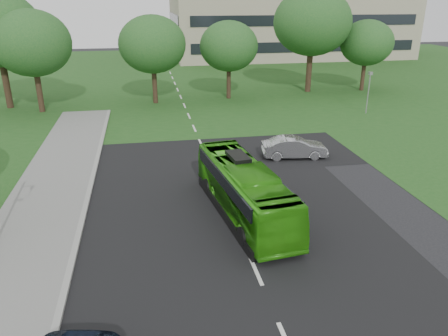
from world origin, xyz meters
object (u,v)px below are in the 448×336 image
at_px(tree_park_b, 152,44).
at_px(sedan, 294,147).
at_px(tree_park_c, 229,46).
at_px(bus, 244,190).
at_px(tree_park_e, 367,43).
at_px(tree_park_a, 32,43).
at_px(camera_pole, 369,87).
at_px(tree_park_d, 312,22).

bearing_deg(tree_park_b, sedan, -64.64).
xyz_separation_m(tree_park_c, bus, (-4.28, -25.77, -4.00)).
distance_m(tree_park_b, sedan, 20.24).
relative_size(tree_park_c, tree_park_e, 1.01).
xyz_separation_m(tree_park_a, bus, (13.80, -23.26, -4.84)).
xyz_separation_m(tree_park_b, bus, (3.33, -24.96, -4.39)).
height_order(tree_park_b, tree_park_e, tree_park_b).
height_order(tree_park_b, bus, tree_park_b).
height_order(tree_park_a, tree_park_b, tree_park_a).
distance_m(tree_park_b, camera_pole, 20.51).
distance_m(tree_park_a, tree_park_e, 33.96).
height_order(tree_park_a, camera_pole, tree_park_a).
bearing_deg(tree_park_e, tree_park_d, 175.59).
bearing_deg(tree_park_b, tree_park_a, -170.76).
xyz_separation_m(tree_park_b, tree_park_c, (7.61, 0.81, -0.39)).
bearing_deg(bus, camera_pole, 40.93).
height_order(tree_park_b, camera_pole, tree_park_b).
distance_m(tree_park_c, tree_park_d, 9.80).
bearing_deg(camera_pole, tree_park_d, 122.47).
bearing_deg(camera_pole, bus, -108.65).
relative_size(sedan, camera_pole, 1.13).
distance_m(tree_park_a, bus, 27.47).
relative_size(tree_park_d, camera_pole, 2.91).
height_order(tree_park_c, camera_pole, tree_park_c).
height_order(tree_park_b, tree_park_c, tree_park_b).
relative_size(tree_park_a, tree_park_b, 1.07).
height_order(bus, camera_pole, camera_pole).
bearing_deg(sedan, tree_park_e, -30.48).
bearing_deg(tree_park_d, bus, -116.37).
distance_m(tree_park_b, tree_park_d, 17.30).
xyz_separation_m(tree_park_a, tree_park_b, (10.46, 1.70, -0.45)).
xyz_separation_m(tree_park_b, tree_park_e, (23.27, 2.14, -0.46)).
distance_m(tree_park_d, tree_park_e, 6.65).
relative_size(tree_park_d, tree_park_e, 1.42).
bearing_deg(sedan, bus, 151.30).
bearing_deg(tree_park_b, bus, -82.39).
relative_size(bus, sedan, 2.18).
xyz_separation_m(tree_park_c, tree_park_d, (9.40, 1.81, 2.11)).
distance_m(bus, camera_pole, 23.13).
xyz_separation_m(tree_park_d, bus, (-13.67, -27.59, -6.11)).
bearing_deg(tree_park_e, tree_park_b, -174.74).
bearing_deg(tree_park_e, sedan, -126.80).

